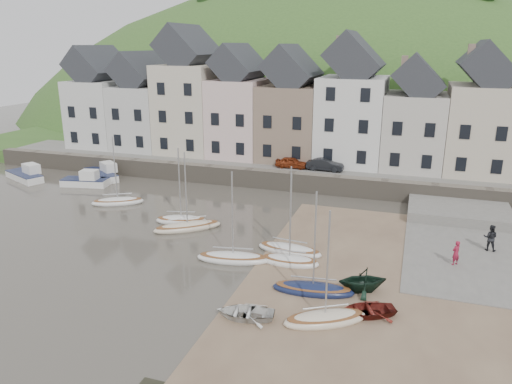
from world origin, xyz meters
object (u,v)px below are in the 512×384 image
(rowboat_green, at_px, (363,280))
(car_right, at_px, (325,165))
(rowboat_red, at_px, (367,310))
(rowboat_white, at_px, (245,312))
(sailboat_0, at_px, (118,201))
(car_left, at_px, (291,162))
(person_red, at_px, (456,253))
(person_dark, at_px, (490,238))

(rowboat_green, distance_m, car_right, 21.90)
(rowboat_red, bearing_deg, rowboat_white, -93.70)
(sailboat_0, xyz_separation_m, rowboat_red, (23.08, -11.84, 0.11))
(rowboat_white, relative_size, car_left, 0.93)
(rowboat_white, xyz_separation_m, car_right, (-0.74, 25.73, 1.83))
(car_left, relative_size, car_right, 0.89)
(car_right, bearing_deg, person_red, -142.38)
(person_red, bearing_deg, rowboat_green, 1.57)
(car_right, bearing_deg, rowboat_red, -162.60)
(rowboat_red, height_order, car_left, car_left)
(rowboat_green, xyz_separation_m, person_dark, (7.60, 8.50, 0.25))
(rowboat_green, distance_m, person_dark, 11.40)
(rowboat_green, bearing_deg, rowboat_white, -72.98)
(sailboat_0, relative_size, rowboat_green, 2.27)
(rowboat_white, height_order, car_right, car_right)
(rowboat_white, bearing_deg, car_right, 171.45)
(rowboat_red, relative_size, person_red, 1.84)
(rowboat_red, distance_m, car_right, 24.48)
(car_left, distance_m, car_right, 3.45)
(rowboat_green, relative_size, rowboat_red, 0.93)
(person_dark, bearing_deg, car_left, -26.48)
(person_red, relative_size, person_dark, 0.88)
(rowboat_white, bearing_deg, rowboat_red, 100.52)
(sailboat_0, xyz_separation_m, person_red, (27.80, -3.99, 0.67))
(sailboat_0, height_order, person_red, sailboat_0)
(person_dark, xyz_separation_m, car_left, (-17.22, 12.47, 1.11))
(rowboat_white, distance_m, car_left, 26.13)
(rowboat_white, height_order, rowboat_red, rowboat_white)
(sailboat_0, bearing_deg, rowboat_white, -39.46)
(person_red, xyz_separation_m, car_right, (-11.41, 15.62, 1.27))
(rowboat_white, bearing_deg, rowboat_green, 121.05)
(sailboat_0, relative_size, car_right, 1.72)
(rowboat_red, bearing_deg, car_left, 178.95)
(rowboat_red, distance_m, person_dark, 13.09)
(rowboat_red, distance_m, person_red, 9.18)
(sailboat_0, distance_m, person_red, 28.09)
(rowboat_white, xyz_separation_m, car_left, (-4.20, 25.73, 1.78))
(sailboat_0, distance_m, rowboat_green, 24.42)
(person_dark, bearing_deg, rowboat_white, 54.95)
(rowboat_green, bearing_deg, car_right, 172.15)
(car_left, bearing_deg, person_dark, -127.52)
(car_left, bearing_deg, person_red, -138.02)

